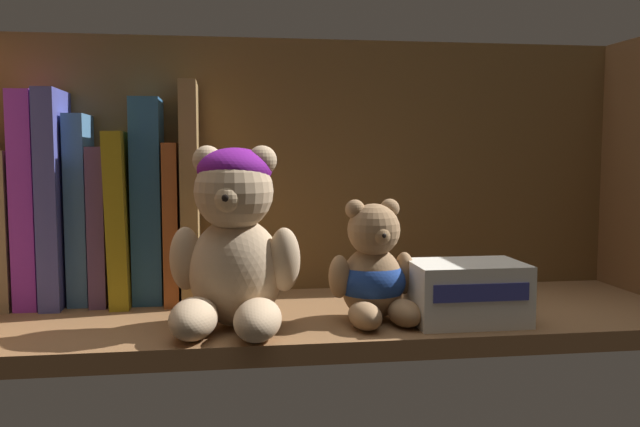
% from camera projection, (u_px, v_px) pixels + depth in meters
% --- Properties ---
extents(shelf_board, '(0.76, 0.24, 0.02)m').
position_uv_depth(shelf_board, '(331.00, 320.00, 0.74)').
color(shelf_board, brown).
rests_on(shelf_board, ground).
extents(shelf_back_panel, '(0.79, 0.01, 0.33)m').
position_uv_depth(shelf_back_panel, '(315.00, 174.00, 0.85)').
color(shelf_back_panel, brown).
rests_on(shelf_back_panel, ground).
extents(book_0, '(0.02, 0.13, 0.17)m').
position_uv_depth(book_0, '(11.00, 227.00, 0.77)').
color(book_0, '#907B5B').
rests_on(book_0, shelf_board).
extents(book_1, '(0.02, 0.12, 0.24)m').
position_uv_depth(book_1, '(36.00, 198.00, 0.77)').
color(book_1, purple).
rests_on(book_1, shelf_board).
extents(book_2, '(0.02, 0.14, 0.24)m').
position_uv_depth(book_2, '(60.00, 197.00, 0.78)').
color(book_2, '#45499A').
rests_on(book_2, shelf_board).
extents(book_3, '(0.02, 0.10, 0.21)m').
position_uv_depth(book_3, '(83.00, 208.00, 0.78)').
color(book_3, teal).
rests_on(book_3, shelf_board).
extents(book_4, '(0.02, 0.12, 0.18)m').
position_uv_depth(book_4, '(104.00, 223.00, 0.79)').
color(book_4, '#583D65').
rests_on(book_4, shelf_board).
extents(book_5, '(0.03, 0.14, 0.19)m').
position_uv_depth(book_5, '(124.00, 216.00, 0.79)').
color(book_5, olive).
rests_on(book_5, shelf_board).
extents(book_6, '(0.03, 0.10, 0.23)m').
position_uv_depth(book_6, '(150.00, 200.00, 0.79)').
color(book_6, '#2C6091').
rests_on(book_6, shelf_board).
extents(book_7, '(0.02, 0.13, 0.18)m').
position_uv_depth(book_7, '(174.00, 221.00, 0.80)').
color(book_7, '#9D4E22').
rests_on(book_7, shelf_board).
extents(book_8, '(0.02, 0.14, 0.25)m').
position_uv_depth(book_8, '(191.00, 192.00, 0.80)').
color(book_8, olive).
rests_on(book_8, shelf_board).
extents(teddy_bear_larger, '(0.13, 0.14, 0.18)m').
position_uv_depth(teddy_bear_larger, '(234.00, 242.00, 0.66)').
color(teddy_bear_larger, tan).
rests_on(teddy_bear_larger, shelf_board).
extents(teddy_bear_smaller, '(0.09, 0.10, 0.12)m').
position_uv_depth(teddy_bear_smaller, '(374.00, 273.00, 0.69)').
color(teddy_bear_smaller, '#93704C').
rests_on(teddy_bear_smaller, shelf_board).
extents(small_product_box, '(0.11, 0.08, 0.06)m').
position_uv_depth(small_product_box, '(467.00, 292.00, 0.68)').
color(small_product_box, silver).
rests_on(small_product_box, shelf_board).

